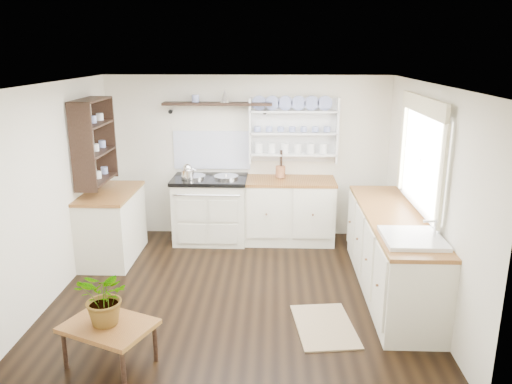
# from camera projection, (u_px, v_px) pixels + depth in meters

# --- Properties ---
(floor) EXTENTS (4.00, 3.80, 0.01)m
(floor) POSITION_uv_depth(u_px,v_px,m) (239.00, 291.00, 5.64)
(floor) COLOR black
(floor) RESTS_ON ground
(wall_back) EXTENTS (4.00, 0.02, 2.30)m
(wall_back) POSITION_uv_depth(u_px,v_px,m) (247.00, 157.00, 7.15)
(wall_back) COLOR silver
(wall_back) RESTS_ON ground
(wall_right) EXTENTS (0.02, 3.80, 2.30)m
(wall_right) POSITION_uv_depth(u_px,v_px,m) (427.00, 196.00, 5.25)
(wall_right) COLOR silver
(wall_right) RESTS_ON ground
(wall_left) EXTENTS (0.02, 3.80, 2.30)m
(wall_left) POSITION_uv_depth(u_px,v_px,m) (53.00, 192.00, 5.40)
(wall_left) COLOR silver
(wall_left) RESTS_ON ground
(ceiling) EXTENTS (4.00, 3.80, 0.01)m
(ceiling) POSITION_uv_depth(u_px,v_px,m) (236.00, 84.00, 5.01)
(ceiling) COLOR white
(ceiling) RESTS_ON wall_back
(window) EXTENTS (0.08, 1.55, 1.22)m
(window) POSITION_uv_depth(u_px,v_px,m) (422.00, 154.00, 5.28)
(window) COLOR white
(window) RESTS_ON wall_right
(aga_cooker) EXTENTS (1.03, 0.72, 0.95)m
(aga_cooker) POSITION_uv_depth(u_px,v_px,m) (210.00, 209.00, 7.04)
(aga_cooker) COLOR beige
(aga_cooker) RESTS_ON floor
(back_cabinets) EXTENTS (1.27, 0.63, 0.90)m
(back_cabinets) POSITION_uv_depth(u_px,v_px,m) (289.00, 210.00, 7.03)
(back_cabinets) COLOR silver
(back_cabinets) RESTS_ON floor
(right_cabinets) EXTENTS (0.62, 2.43, 0.90)m
(right_cabinets) POSITION_uv_depth(u_px,v_px,m) (391.00, 252.00, 5.54)
(right_cabinets) COLOR silver
(right_cabinets) RESTS_ON floor
(belfast_sink) EXTENTS (0.55, 0.60, 0.45)m
(belfast_sink) POSITION_uv_depth(u_px,v_px,m) (411.00, 250.00, 4.73)
(belfast_sink) COLOR white
(belfast_sink) RESTS_ON right_cabinets
(left_cabinets) EXTENTS (0.62, 1.13, 0.90)m
(left_cabinets) POSITION_uv_depth(u_px,v_px,m) (112.00, 224.00, 6.44)
(left_cabinets) COLOR silver
(left_cabinets) RESTS_ON floor
(plate_rack) EXTENTS (1.20, 0.22, 0.90)m
(plate_rack) POSITION_uv_depth(u_px,v_px,m) (293.00, 130.00, 6.98)
(plate_rack) COLOR white
(plate_rack) RESTS_ON wall_back
(high_shelf) EXTENTS (1.50, 0.29, 0.16)m
(high_shelf) POSITION_uv_depth(u_px,v_px,m) (218.00, 104.00, 6.84)
(high_shelf) COLOR black
(high_shelf) RESTS_ON wall_back
(left_shelving) EXTENTS (0.28, 0.80, 1.05)m
(left_shelving) POSITION_uv_depth(u_px,v_px,m) (94.00, 141.00, 6.14)
(left_shelving) COLOR black
(left_shelving) RESTS_ON wall_left
(kettle) EXTENTS (0.17, 0.17, 0.21)m
(kettle) POSITION_uv_depth(u_px,v_px,m) (188.00, 172.00, 6.78)
(kettle) COLOR silver
(kettle) RESTS_ON aga_cooker
(utensil_crock) EXTENTS (0.14, 0.14, 0.16)m
(utensil_crock) POSITION_uv_depth(u_px,v_px,m) (280.00, 172.00, 6.96)
(utensil_crock) COLOR #9A5D38
(utensil_crock) RESTS_ON back_cabinets
(center_table) EXTENTS (0.87, 0.76, 0.40)m
(center_table) POSITION_uv_depth(u_px,v_px,m) (109.00, 329.00, 4.23)
(center_table) COLOR brown
(center_table) RESTS_ON floor
(potted_plant) EXTENTS (0.57, 0.53, 0.50)m
(potted_plant) POSITION_uv_depth(u_px,v_px,m) (106.00, 297.00, 4.15)
(potted_plant) COLOR #3F7233
(potted_plant) RESTS_ON center_table
(floor_rug) EXTENTS (0.65, 0.91, 0.02)m
(floor_rug) POSITION_uv_depth(u_px,v_px,m) (324.00, 326.00, 4.91)
(floor_rug) COLOR olive
(floor_rug) RESTS_ON floor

